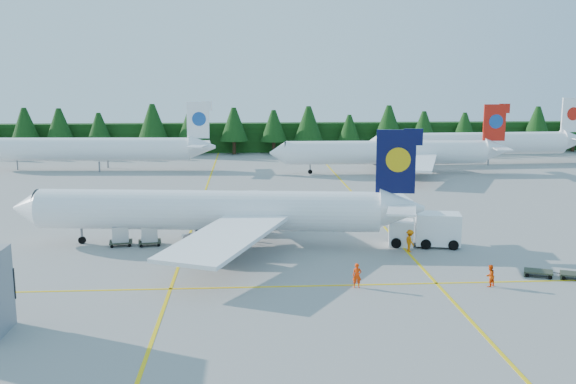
{
  "coord_description": "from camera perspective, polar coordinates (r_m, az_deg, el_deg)",
  "views": [
    {
      "loc": [
        -8.28,
        -51.77,
        15.43
      ],
      "look_at": [
        -3.96,
        14.44,
        3.5
      ],
      "focal_mm": 40.0,
      "sensor_mm": 36.0,
      "label": 1
    }
  ],
  "objects": [
    {
      "name": "airliner_red",
      "position": [
        104.8,
        8.36,
        3.46
      ],
      "size": [
        38.19,
        31.42,
        11.1
      ],
      "rotation": [
        0.0,
        0.0,
        -0.02
      ],
      "color": "white",
      "rests_on": "ground"
    },
    {
      "name": "airstairs",
      "position": [
        60.0,
        -7.48,
        -4.03
      ],
      "size": [
        4.3,
        5.83,
        3.59
      ],
      "rotation": [
        0.0,
        0.0,
        0.18
      ],
      "color": "white",
      "rests_on": "ground"
    },
    {
      "name": "ground",
      "position": [
        54.65,
        5.16,
        -6.25
      ],
      "size": [
        320.0,
        320.0,
        0.0
      ],
      "primitive_type": "plane",
      "color": "gray",
      "rests_on": "ground"
    },
    {
      "name": "taxi_stripe_b",
      "position": [
        74.79,
        7.36,
        -1.79
      ],
      "size": [
        0.25,
        120.0,
        0.01
      ],
      "primitive_type": "cube",
      "color": "yellow",
      "rests_on": "ground"
    },
    {
      "name": "crew_c",
      "position": [
        58.45,
        10.79,
        -4.28
      ],
      "size": [
        0.72,
        0.93,
        2.01
      ],
      "primitive_type": "imported",
      "rotation": [
        0.0,
        0.0,
        1.78
      ],
      "color": "orange",
      "rests_on": "ground"
    },
    {
      "name": "crew_a",
      "position": [
        48.16,
        6.15,
        -7.4
      ],
      "size": [
        0.72,
        0.52,
        1.84
      ],
      "primitive_type": "imported",
      "rotation": [
        0.0,
        0.0,
        -0.13
      ],
      "color": "#FF3705",
      "rests_on": "ground"
    },
    {
      "name": "taxi_stripe_cross",
      "position": [
        49.01,
        6.25,
        -8.22
      ],
      "size": [
        80.0,
        0.25,
        0.01
      ],
      "primitive_type": "cube",
      "color": "yellow",
      "rests_on": "ground"
    },
    {
      "name": "airliner_far_left",
      "position": [
        112.74,
        -17.62,
        3.68
      ],
      "size": [
        39.14,
        6.04,
        11.37
      ],
      "rotation": [
        0.0,
        0.0,
        -0.06
      ],
      "color": "white",
      "rests_on": "ground"
    },
    {
      "name": "crew_b",
      "position": [
        50.45,
        17.51,
        -7.11
      ],
      "size": [
        1.03,
        0.97,
        1.68
      ],
      "primitive_type": "imported",
      "rotation": [
        0.0,
        0.0,
        3.7
      ],
      "color": "#FA4505",
      "rests_on": "ground"
    },
    {
      "name": "treeline_hedge",
      "position": [
        134.6,
        -0.19,
        4.9
      ],
      "size": [
        220.0,
        4.0,
        6.0
      ],
      "primitive_type": "cube",
      "color": "black",
      "rests_on": "ground"
    },
    {
      "name": "service_truck",
      "position": [
        60.6,
        12.04,
        -3.29
      ],
      "size": [
        6.78,
        3.54,
        3.11
      ],
      "rotation": [
        0.0,
        0.0,
        -0.2
      ],
      "color": "silver",
      "rests_on": "ground"
    },
    {
      "name": "airliner_navy",
      "position": [
        59.66,
        -7.74,
        -1.68
      ],
      "size": [
        37.16,
        30.42,
        10.82
      ],
      "rotation": [
        0.0,
        0.0,
        -0.12
      ],
      "color": "white",
      "rests_on": "ground"
    },
    {
      "name": "airliner_far_right",
      "position": [
        120.06,
        15.57,
        4.2
      ],
      "size": [
        40.35,
        5.73,
        11.73
      ],
      "rotation": [
        0.0,
        0.0,
        0.05
      ],
      "color": "white",
      "rests_on": "ground"
    },
    {
      "name": "uld_pair",
      "position": [
        61.15,
        -13.44,
        -3.68
      ],
      "size": [
        4.93,
        1.94,
        1.58
      ],
      "rotation": [
        0.0,
        0.0,
        0.16
      ],
      "color": "#313627",
      "rests_on": "ground"
    },
    {
      "name": "taxi_stripe_a",
      "position": [
        73.63,
        -8.11,
        -2.0
      ],
      "size": [
        0.25,
        120.0,
        0.01
      ],
      "primitive_type": "cube",
      "color": "yellow",
      "rests_on": "ground"
    }
  ]
}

